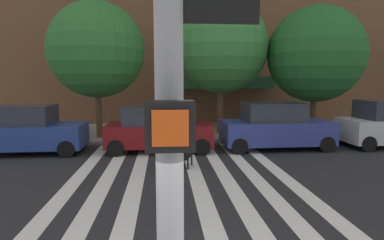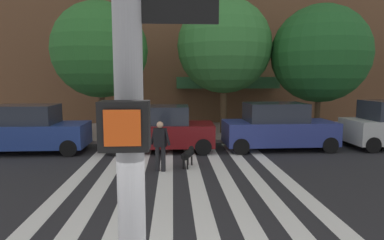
{
  "view_description": "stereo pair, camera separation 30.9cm",
  "coord_description": "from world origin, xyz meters",
  "px_view_note": "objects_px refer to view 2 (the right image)",
  "views": [
    {
      "loc": [
        -0.52,
        -2.68,
        3.02
      ],
      "look_at": [
        0.44,
        8.34,
        1.6
      ],
      "focal_mm": 30.56,
      "sensor_mm": 36.0,
      "label": 1
    },
    {
      "loc": [
        -0.21,
        -2.7,
        3.02
      ],
      "look_at": [
        0.44,
        8.34,
        1.6
      ],
      "focal_mm": 30.56,
      "sensor_mm": 36.0,
      "label": 2
    }
  ],
  "objects_px": {
    "dog_on_leash": "(188,154)",
    "street_tree_further": "(320,54)",
    "parked_car_behind_first": "(160,129)",
    "street_tree_nearest": "(100,50)",
    "pedestrian_dog_walker": "(160,143)",
    "parked_car_near_curb": "(30,130)",
    "parked_car_third_in_line": "(278,127)",
    "street_tree_middle": "(224,46)"
  },
  "relations": [
    {
      "from": "dog_on_leash",
      "to": "street_tree_further",
      "type": "bearing_deg",
      "value": 37.52
    },
    {
      "from": "parked_car_behind_first",
      "to": "street_tree_nearest",
      "type": "distance_m",
      "value": 5.25
    },
    {
      "from": "parked_car_behind_first",
      "to": "pedestrian_dog_walker",
      "type": "relative_size",
      "value": 2.66
    },
    {
      "from": "pedestrian_dog_walker",
      "to": "parked_car_near_curb",
      "type": "bearing_deg",
      "value": 150.52
    },
    {
      "from": "parked_car_third_in_line",
      "to": "parked_car_behind_first",
      "type": "bearing_deg",
      "value": 179.98
    },
    {
      "from": "parked_car_near_curb",
      "to": "street_tree_further",
      "type": "relative_size",
      "value": 0.69
    },
    {
      "from": "parked_car_near_curb",
      "to": "pedestrian_dog_walker",
      "type": "xyz_separation_m",
      "value": [
        5.42,
        -3.07,
        -0.01
      ]
    },
    {
      "from": "parked_car_third_in_line",
      "to": "pedestrian_dog_walker",
      "type": "bearing_deg",
      "value": -147.79
    },
    {
      "from": "pedestrian_dog_walker",
      "to": "parked_car_third_in_line",
      "type": "bearing_deg",
      "value": 32.21
    },
    {
      "from": "parked_car_third_in_line",
      "to": "street_tree_middle",
      "type": "height_order",
      "value": "street_tree_middle"
    },
    {
      "from": "dog_on_leash",
      "to": "parked_car_behind_first",
      "type": "bearing_deg",
      "value": 111.97
    },
    {
      "from": "parked_car_behind_first",
      "to": "street_tree_middle",
      "type": "relative_size",
      "value": 0.63
    },
    {
      "from": "parked_car_near_curb",
      "to": "parked_car_behind_first",
      "type": "distance_m",
      "value": 5.31
    },
    {
      "from": "pedestrian_dog_walker",
      "to": "street_tree_middle",
      "type": "bearing_deg",
      "value": 64.85
    },
    {
      "from": "parked_car_near_curb",
      "to": "parked_car_third_in_line",
      "type": "distance_m",
      "value": 10.29
    },
    {
      "from": "street_tree_nearest",
      "to": "pedestrian_dog_walker",
      "type": "xyz_separation_m",
      "value": [
        3.05,
        -5.75,
        -3.43
      ]
    },
    {
      "from": "street_tree_further",
      "to": "pedestrian_dog_walker",
      "type": "distance_m",
      "value": 10.21
    },
    {
      "from": "parked_car_near_curb",
      "to": "street_tree_nearest",
      "type": "xyz_separation_m",
      "value": [
        2.37,
        2.68,
        3.42
      ]
    },
    {
      "from": "parked_car_third_in_line",
      "to": "street_tree_middle",
      "type": "bearing_deg",
      "value": 116.91
    },
    {
      "from": "parked_car_behind_first",
      "to": "dog_on_leash",
      "type": "height_order",
      "value": "parked_car_behind_first"
    },
    {
      "from": "street_tree_nearest",
      "to": "dog_on_leash",
      "type": "distance_m",
      "value": 7.68
    },
    {
      "from": "parked_car_behind_first",
      "to": "street_tree_further",
      "type": "xyz_separation_m",
      "value": [
        7.9,
        2.67,
        3.29
      ]
    },
    {
      "from": "parked_car_third_in_line",
      "to": "street_tree_middle",
      "type": "xyz_separation_m",
      "value": [
        -1.78,
        3.51,
        3.7
      ]
    },
    {
      "from": "dog_on_leash",
      "to": "street_tree_nearest",
      "type": "bearing_deg",
      "value": 127.01
    },
    {
      "from": "street_tree_further",
      "to": "parked_car_third_in_line",
      "type": "bearing_deg",
      "value": -137.53
    },
    {
      "from": "parked_car_third_in_line",
      "to": "pedestrian_dog_walker",
      "type": "height_order",
      "value": "parked_car_third_in_line"
    },
    {
      "from": "parked_car_third_in_line",
      "to": "street_tree_nearest",
      "type": "bearing_deg",
      "value": 161.27
    },
    {
      "from": "parked_car_behind_first",
      "to": "parked_car_third_in_line",
      "type": "bearing_deg",
      "value": -0.02
    },
    {
      "from": "street_tree_nearest",
      "to": "street_tree_middle",
      "type": "relative_size",
      "value": 0.94
    },
    {
      "from": "street_tree_middle",
      "to": "street_tree_further",
      "type": "distance_m",
      "value": 4.79
    },
    {
      "from": "parked_car_near_curb",
      "to": "pedestrian_dog_walker",
      "type": "bearing_deg",
      "value": -29.48
    },
    {
      "from": "street_tree_nearest",
      "to": "dog_on_leash",
      "type": "height_order",
      "value": "street_tree_nearest"
    },
    {
      "from": "street_tree_further",
      "to": "dog_on_leash",
      "type": "distance_m",
      "value": 9.43
    },
    {
      "from": "street_tree_middle",
      "to": "pedestrian_dog_walker",
      "type": "height_order",
      "value": "street_tree_middle"
    },
    {
      "from": "pedestrian_dog_walker",
      "to": "street_tree_further",
      "type": "bearing_deg",
      "value": 36.39
    },
    {
      "from": "street_tree_further",
      "to": "pedestrian_dog_walker",
      "type": "relative_size",
      "value": 3.96
    },
    {
      "from": "parked_car_third_in_line",
      "to": "dog_on_leash",
      "type": "bearing_deg",
      "value": -146.62
    },
    {
      "from": "parked_car_near_curb",
      "to": "dog_on_leash",
      "type": "bearing_deg",
      "value": -22.21
    },
    {
      "from": "street_tree_further",
      "to": "parked_car_behind_first",
      "type": "bearing_deg",
      "value": -161.35
    },
    {
      "from": "parked_car_behind_first",
      "to": "dog_on_leash",
      "type": "relative_size",
      "value": 3.9
    },
    {
      "from": "street_tree_middle",
      "to": "pedestrian_dog_walker",
      "type": "bearing_deg",
      "value": -115.15
    },
    {
      "from": "street_tree_middle",
      "to": "pedestrian_dog_walker",
      "type": "distance_m",
      "value": 8.16
    }
  ]
}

